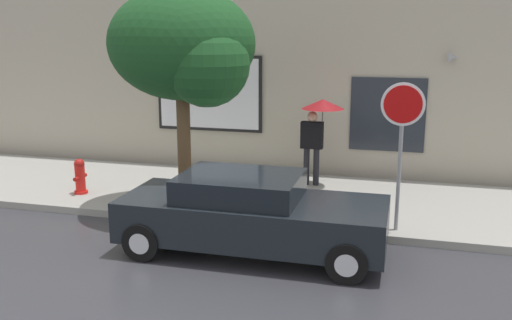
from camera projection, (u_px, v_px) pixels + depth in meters
name	position (u px, v px, depth m)	size (l,w,h in m)	color
ground_plane	(190.00, 246.00, 10.01)	(60.00, 60.00, 0.00)	#333338
sidewalk	(239.00, 195.00, 12.81)	(20.00, 4.00, 0.15)	gray
building_facade	(266.00, 39.00, 14.40)	(20.00, 0.67, 7.00)	#B2A893
parked_car	(251.00, 214.00, 9.59)	(4.46, 1.84, 1.36)	black
fire_hydrant	(80.00, 177.00, 12.60)	(0.30, 0.44, 0.79)	red
pedestrian_with_umbrella	(319.00, 118.00, 12.99)	(0.97, 0.97, 2.03)	black
street_tree	(186.00, 49.00, 10.98)	(2.95, 2.50, 4.41)	#4C3823
stop_sign	(402.00, 128.00, 9.93)	(0.76, 0.10, 2.69)	gray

